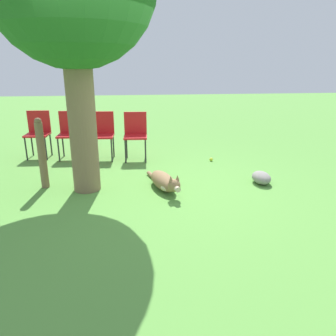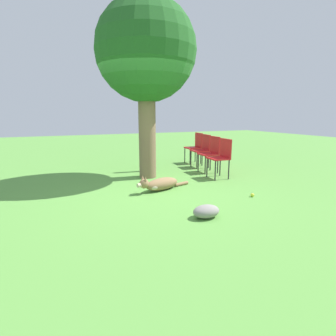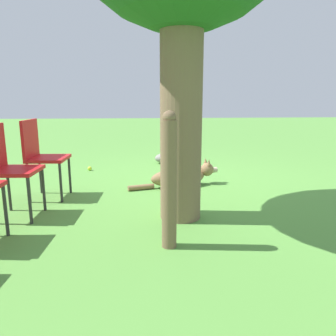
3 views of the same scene
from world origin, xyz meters
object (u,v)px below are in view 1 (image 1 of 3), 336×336
Objects in this scene: dog at (164,182)px; red_chair_3 at (38,130)px; red_chair_0 at (135,132)px; tennis_ball at (211,159)px; red_chair_1 at (102,132)px; fence_post at (42,153)px; red_chair_2 at (70,131)px.

red_chair_3 is at bearing -147.73° from dog.
red_chair_0 is 1.57m from tennis_ball.
red_chair_3 reaches higher than dog.
red_chair_1 reaches higher than dog.
dog is 1.76m from tennis_ball.
dog is 1.34× the size of red_chair_1.
red_chair_1 is at bearing -27.47° from fence_post.
red_chair_1 and red_chair_3 have the same top height.
fence_post is 1.85m from red_chair_3.
dog is 1.80m from red_chair_0.
red_chair_3 is 13.61× the size of tennis_ball.
dog is 18.19× the size of tennis_ball.
red_chair_2 is 13.61× the size of tennis_ball.
fence_post reaches higher than red_chair_0.
dog reaches higher than tennis_ball.
fence_post is 1.99m from red_chair_0.
red_chair_1 is at bearing -166.21° from dog.
red_chair_3 is at bearing -98.70° from red_chair_0.
red_chair_1 is (1.84, 1.03, 0.42)m from dog.
red_chair_2 is at bearing -155.15° from dog.
red_chair_2 and red_chair_3 have the same top height.
tennis_ball is at bearing 81.00° from red_chair_1.
tennis_ball is at bearing 81.12° from red_chair_3.
red_chair_1 reaches higher than tennis_ball.
red_chair_1 is 1.00× the size of red_chair_3.
dog is 1.14× the size of fence_post.
red_chair_0 and red_chair_2 have the same top height.
red_chair_0 reaches higher than dog.
red_chair_3 is (0.40, 1.93, 0.00)m from red_chair_0.
fence_post is at bearing -115.62° from dog.
tennis_ball is (1.40, -1.07, -0.09)m from dog.
red_chair_3 is (0.27, 1.29, 0.00)m from red_chair_1.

